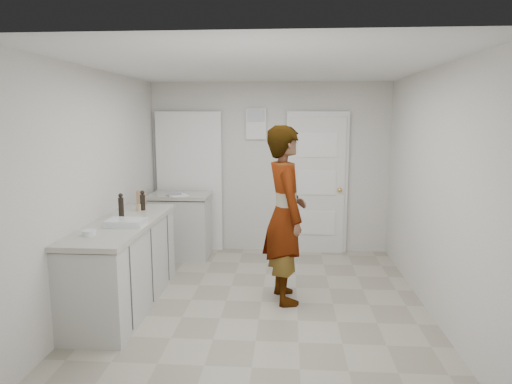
# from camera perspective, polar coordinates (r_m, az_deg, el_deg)

# --- Properties ---
(ground) EXTENTS (4.00, 4.00, 0.00)m
(ground) POSITION_cam_1_polar(r_m,az_deg,el_deg) (5.14, 0.68, -13.55)
(ground) COLOR gray
(ground) RESTS_ON ground
(room_shell) EXTENTS (4.00, 4.00, 4.00)m
(room_shell) POSITION_cam_1_polar(r_m,az_deg,el_deg) (6.76, 0.20, 1.07)
(room_shell) COLOR beige
(room_shell) RESTS_ON ground
(main_counter) EXTENTS (0.64, 1.96, 0.93)m
(main_counter) POSITION_cam_1_polar(r_m,az_deg,el_deg) (5.09, -16.17, -9.02)
(main_counter) COLOR beige
(main_counter) RESTS_ON ground
(side_counter) EXTENTS (0.84, 0.61, 0.93)m
(side_counter) POSITION_cam_1_polar(r_m,az_deg,el_deg) (6.65, -9.36, -4.44)
(side_counter) COLOR beige
(side_counter) RESTS_ON ground
(person) EXTENTS (0.62, 0.79, 1.92)m
(person) POSITION_cam_1_polar(r_m,az_deg,el_deg) (4.94, 3.66, -2.86)
(person) COLOR silver
(person) RESTS_ON ground
(cake_mix_box) EXTENTS (0.11, 0.05, 0.18)m
(cake_mix_box) POSITION_cam_1_polar(r_m,az_deg,el_deg) (5.80, -14.16, -0.72)
(cake_mix_box) COLOR #9F714F
(cake_mix_box) RESTS_ON main_counter
(spice_jar) EXTENTS (0.05, 0.05, 0.08)m
(spice_jar) POSITION_cam_1_polar(r_m,az_deg,el_deg) (5.45, -14.45, -1.92)
(spice_jar) COLOR tan
(spice_jar) RESTS_ON main_counter
(oil_cruet_a) EXTENTS (0.06, 0.06, 0.23)m
(oil_cruet_a) POSITION_cam_1_polar(r_m,az_deg,el_deg) (5.48, -13.99, -1.06)
(oil_cruet_a) COLOR black
(oil_cruet_a) RESTS_ON main_counter
(oil_cruet_b) EXTENTS (0.06, 0.06, 0.26)m
(oil_cruet_b) POSITION_cam_1_polar(r_m,az_deg,el_deg) (5.16, -16.52, -1.64)
(oil_cruet_b) COLOR black
(oil_cruet_b) RESTS_ON main_counter
(baking_dish) EXTENTS (0.37, 0.26, 0.06)m
(baking_dish) POSITION_cam_1_polar(r_m,az_deg,el_deg) (4.75, -15.96, -3.73)
(baking_dish) COLOR silver
(baking_dish) RESTS_ON main_counter
(egg_bowl) EXTENTS (0.13, 0.13, 0.05)m
(egg_bowl) POSITION_cam_1_polar(r_m,az_deg,el_deg) (4.48, -20.19, -4.81)
(egg_bowl) COLOR silver
(egg_bowl) RESTS_ON main_counter
(papers) EXTENTS (0.38, 0.40, 0.01)m
(papers) POSITION_cam_1_polar(r_m,az_deg,el_deg) (6.43, -9.83, -0.36)
(papers) COLOR white
(papers) RESTS_ON side_counter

